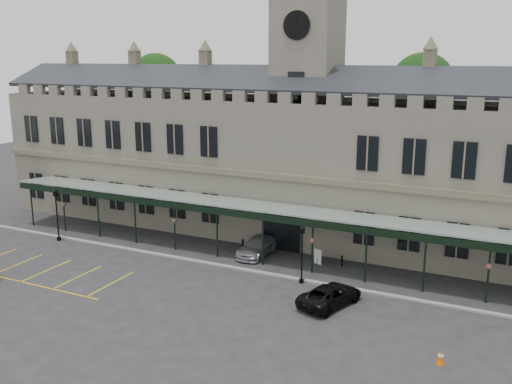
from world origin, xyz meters
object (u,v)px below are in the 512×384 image
at_px(lamp_post_left, 57,210).
at_px(traffic_cone, 441,358).
at_px(lamp_post_mid, 302,249).
at_px(sign_board, 318,257).
at_px(car_van, 330,295).
at_px(car_taxi, 257,246).
at_px(station_building, 305,163).
at_px(clock_tower, 307,86).

xyz_separation_m(lamp_post_left, traffic_cone, (33.00, -6.80, -2.43)).
xyz_separation_m(lamp_post_mid, sign_board, (-0.26, 4.08, -1.97)).
xyz_separation_m(sign_board, car_van, (3.27, -6.74, 0.10)).
bearing_deg(car_taxi, car_van, -38.77).
xyz_separation_m(traffic_cone, car_taxi, (-15.85, 11.01, 0.36)).
xyz_separation_m(lamp_post_mid, car_van, (3.01, -2.66, -1.87)).
distance_m(station_building, lamp_post_mid, 12.16).
distance_m(station_building, car_taxi, 9.04).
bearing_deg(lamp_post_left, clock_tower, 31.05).
height_order(lamp_post_mid, car_van, lamp_post_mid).
distance_m(clock_tower, car_van, 19.67).
distance_m(station_building, lamp_post_left, 21.86).
xyz_separation_m(clock_tower, lamp_post_left, (-18.50, -11.14, -10.33)).
bearing_deg(traffic_cone, lamp_post_mid, 146.08).
bearing_deg(car_van, car_taxi, -19.86).
bearing_deg(car_taxi, lamp_post_left, -166.61).
height_order(lamp_post_mid, sign_board, lamp_post_mid).
xyz_separation_m(lamp_post_mid, traffic_cone, (10.51, -7.06, -2.19)).
xyz_separation_m(clock_tower, lamp_post_mid, (3.99, -10.88, -10.57)).
height_order(lamp_post_left, traffic_cone, lamp_post_left).
distance_m(station_building, sign_board, 9.68).
relative_size(clock_tower, car_van, 5.13).
bearing_deg(station_building, lamp_post_left, -149.15).
bearing_deg(lamp_post_mid, car_van, -41.51).
distance_m(clock_tower, traffic_cone, 26.36).
height_order(clock_tower, traffic_cone, clock_tower).
distance_m(clock_tower, car_taxi, 14.27).
xyz_separation_m(station_building, traffic_cone, (14.50, -17.85, -6.12)).
xyz_separation_m(traffic_cone, car_van, (-7.50, 4.40, 0.32)).
relative_size(lamp_post_mid, traffic_cone, 6.02).
distance_m(clock_tower, lamp_post_left, 23.94).
relative_size(lamp_post_left, traffic_cone, 6.58).
relative_size(lamp_post_left, car_taxi, 0.95).
height_order(clock_tower, car_taxi, clock_tower).
distance_m(lamp_post_left, car_taxi, 17.78).
xyz_separation_m(sign_board, car_taxi, (-5.08, -0.13, 0.14)).
distance_m(lamp_post_mid, sign_board, 4.54).
distance_m(lamp_post_mid, car_van, 4.43).
relative_size(lamp_post_left, car_van, 0.97).
relative_size(traffic_cone, sign_board, 0.60).
relative_size(station_building, car_van, 12.41).
xyz_separation_m(station_building, car_van, (7.00, -13.45, -5.80)).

